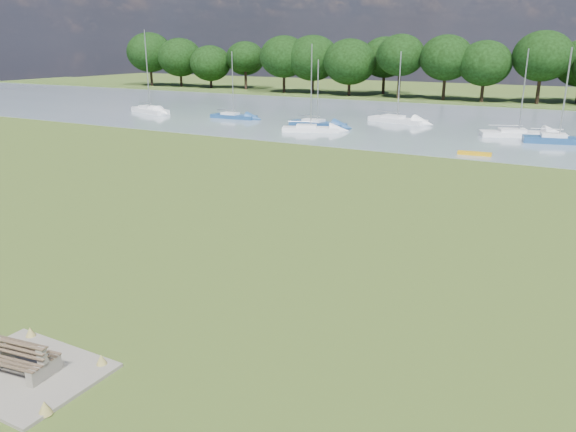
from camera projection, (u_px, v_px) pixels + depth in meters
The scene contains 14 objects.
ground at pixel (277, 231), 27.09m from camera, with size 220.00×220.00×0.00m, color #5D662A.
river at pixel (464, 125), 62.32m from camera, with size 220.00×40.00×0.10m, color gray.
far_bank at pixel (505, 101), 87.48m from camera, with size 220.00×20.00×0.40m, color #4C6626.
concrete_pad at pixel (24, 373), 15.33m from camera, with size 4.20×3.20×0.10m, color gray.
bench_pair at pixel (21, 359), 15.20m from camera, with size 1.95×1.31×0.98m.
kayak at pixel (475, 153), 45.06m from camera, with size 2.62×0.61×0.26m, color #DD9E0E.
tree_line at pixel (419, 59), 88.21m from camera, with size 116.62×8.51×10.30m.
sailboat_0 at pixel (233, 115), 66.85m from camera, with size 5.74×1.76×7.69m.
sailboat_1 at pixel (397, 118), 63.47m from camera, with size 7.02×3.48×7.76m.
sailboat_2 at pixel (518, 132), 53.97m from camera, with size 7.27×4.46×8.15m.
sailboat_3 at pixel (317, 122), 60.38m from camera, with size 6.41×2.25×6.97m.
sailboat_4 at pixel (310, 127), 56.94m from camera, with size 5.94×3.70×8.54m.
sailboat_6 at pixel (558, 137), 50.25m from camera, with size 6.26×2.96×8.30m.
sailboat_7 at pixel (150, 108), 72.38m from camera, with size 6.77×3.76×10.22m.
Camera 1 is at (12.76, -22.28, 8.69)m, focal length 35.00 mm.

